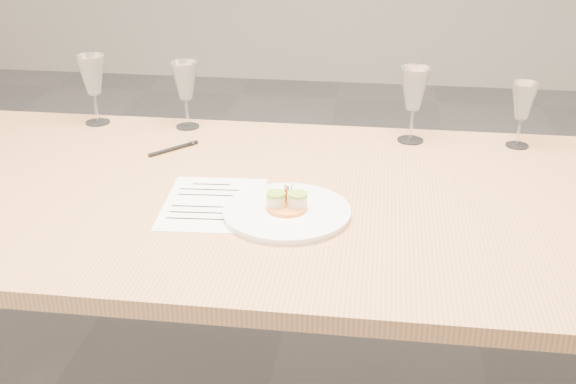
# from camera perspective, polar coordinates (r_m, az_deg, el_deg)

# --- Properties ---
(dining_table) EXTENTS (2.40, 1.00, 0.75)m
(dining_table) POSITION_cam_1_polar(r_m,az_deg,el_deg) (1.80, -2.52, -1.93)
(dining_table) COLOR tan
(dining_table) RESTS_ON ground
(dinner_plate) EXTENTS (0.29, 0.29, 0.08)m
(dinner_plate) POSITION_cam_1_polar(r_m,az_deg,el_deg) (1.65, -0.08, -1.50)
(dinner_plate) COLOR white
(dinner_plate) RESTS_ON dining_table
(recipe_sheet) EXTENTS (0.25, 0.31, 0.00)m
(recipe_sheet) POSITION_cam_1_polar(r_m,az_deg,el_deg) (1.72, -5.94, -0.89)
(recipe_sheet) COLOR white
(recipe_sheet) RESTS_ON dining_table
(ballpoint_pen) EXTENTS (0.11, 0.12, 0.01)m
(ballpoint_pen) POSITION_cam_1_polar(r_m,az_deg,el_deg) (2.04, -9.02, 3.42)
(ballpoint_pen) COLOR black
(ballpoint_pen) RESTS_ON dining_table
(wine_glass_0) EXTENTS (0.08, 0.08, 0.21)m
(wine_glass_0) POSITION_cam_1_polar(r_m,az_deg,el_deg) (2.26, -15.21, 8.82)
(wine_glass_0) COLOR white
(wine_glass_0) RESTS_ON dining_table
(wine_glass_1) EXTENTS (0.08, 0.08, 0.20)m
(wine_glass_1) POSITION_cam_1_polar(r_m,az_deg,el_deg) (2.17, -8.14, 8.59)
(wine_glass_1) COLOR white
(wine_glass_1) RESTS_ON dining_table
(wine_glass_2) EXTENTS (0.09, 0.09, 0.22)m
(wine_glass_2) POSITION_cam_1_polar(r_m,az_deg,el_deg) (2.07, 9.93, 7.93)
(wine_glass_2) COLOR white
(wine_glass_2) RESTS_ON dining_table
(wine_glass_3) EXTENTS (0.07, 0.07, 0.18)m
(wine_glass_3) POSITION_cam_1_polar(r_m,az_deg,el_deg) (2.10, 18.08, 6.75)
(wine_glass_3) COLOR white
(wine_glass_3) RESTS_ON dining_table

